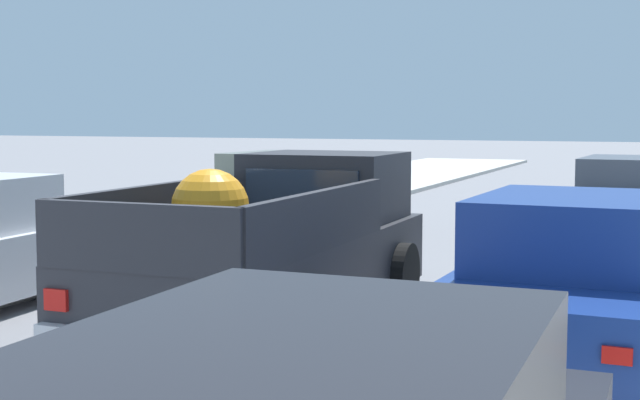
# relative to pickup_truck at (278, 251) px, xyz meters

# --- Properties ---
(sidewalk_left) EXTENTS (5.01, 60.00, 0.12)m
(sidewalk_left) POSITION_rel_pickup_truck_xyz_m (-5.83, 5.30, -0.73)
(sidewalk_left) COLOR #B2AFA8
(sidewalk_left) RESTS_ON ground
(curb_left) EXTENTS (0.16, 60.00, 0.10)m
(curb_left) POSITION_rel_pickup_truck_xyz_m (-4.72, 5.30, -0.74)
(curb_left) COLOR silver
(curb_left) RESTS_ON ground
(pickup_truck) EXTENTS (2.28, 5.24, 1.80)m
(pickup_truck) POSITION_rel_pickup_truck_xyz_m (0.00, 0.00, 0.00)
(pickup_truck) COLOR #28282D
(pickup_truck) RESTS_ON ground
(car_left_near) EXTENTS (2.11, 4.30, 1.54)m
(car_left_near) POSITION_rel_pickup_truck_xyz_m (3.09, -0.34, -0.08)
(car_left_near) COLOR navy
(car_left_near) RESTS_ON ground
(car_left_mid) EXTENTS (2.16, 4.32, 1.54)m
(car_left_mid) POSITION_rel_pickup_truck_xyz_m (3.11, 7.73, -0.08)
(car_left_mid) COLOR #474C56
(car_left_mid) RESTS_ON ground
(car_right_mid) EXTENTS (2.20, 4.33, 1.54)m
(car_right_mid) POSITION_rel_pickup_truck_xyz_m (-3.46, 7.14, -0.08)
(car_right_mid) COLOR slate
(car_right_mid) RESTS_ON ground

